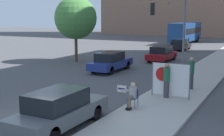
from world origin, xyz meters
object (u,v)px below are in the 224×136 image
Objects in this scene: car_on_road_nearest at (111,62)px; street_tree_near_curb at (76,18)px; pedestrian_behind at (191,73)px; seated_protester at (132,94)px; city_bus_on_road at (186,31)px; car_on_road_midblock at (162,54)px; jogger_on_sidewalk at (167,80)px; traffic_light_pole at (172,24)px; car_on_road_distant at (180,45)px; parked_car_curbside at (59,109)px; protest_banner at (170,80)px.

street_tree_near_curb reaches higher than car_on_road_nearest.
pedestrian_behind is 14.54m from street_tree_near_curb.
city_bus_on_road is at bearing 86.78° from seated_protester.
car_on_road_midblock is at bearing 89.82° from seated_protester.
street_tree_near_curb is at bearing -49.09° from jogger_on_sidewalk.
jogger_on_sidewalk is 0.42× the size of car_on_road_midblock.
car_on_road_nearest is at bearing -87.41° from city_bus_on_road.
jogger_on_sidewalk is 0.33× the size of traffic_light_pole.
car_on_road_midblock is (-5.35, 10.65, -0.36)m from pedestrian_behind.
parked_car_curbside is at bearing -83.41° from car_on_road_distant.
traffic_light_pole is at bearing 86.50° from parked_car_curbside.
traffic_light_pole is at bearing -1.36° from car_on_road_nearest.
traffic_light_pole is at bearing 81.39° from seated_protester.
seated_protester is at bearing -110.99° from protest_banner.
protest_banner is at bearing -75.79° from car_on_road_distant.
street_tree_near_curb is (-7.15, -3.84, 3.35)m from car_on_road_midblock.
traffic_light_pole reaches higher than protest_banner.
seated_protester is 16.09m from car_on_road_midblock.
car_on_road_distant is at bearing 96.59° from parked_car_curbside.
city_bus_on_road is (-6.91, 36.30, 1.07)m from seated_protester.
parked_car_curbside is 0.44× the size of city_bus_on_road.
parked_car_curbside is 12.72m from car_on_road_nearest.
parked_car_curbside is (-1.54, -3.39, -0.01)m from seated_protester.
car_on_road_distant is at bearing 86.73° from seated_protester.
traffic_light_pole reaches higher than pedestrian_behind.
city_bus_on_road is (-1.25, 27.65, 1.09)m from car_on_road_nearest.
city_bus_on_road is at bearing 100.89° from car_on_road_distant.
pedestrian_behind is 22.00m from car_on_road_distant.
city_bus_on_road is at bearing 97.71° from parked_car_curbside.
city_bus_on_road is at bearing 92.59° from car_on_road_nearest.
jogger_on_sidewalk is 0.39× the size of car_on_road_nearest.
jogger_on_sidewalk is 0.17× the size of city_bus_on_road.
seated_protester is 0.22× the size of traffic_light_pole.
jogger_on_sidewalk reaches higher than seated_protester.
car_on_road_midblock is at bearing 28.22° from street_tree_near_curb.
street_tree_near_curb is (-12.50, 6.82, 2.99)m from pedestrian_behind.
jogger_on_sidewalk is (0.84, 2.49, 0.29)m from seated_protester.
car_on_road_midblock is at bearing -84.03° from car_on_road_distant.
seated_protester is 3.72m from parked_car_curbside.
traffic_light_pole is (-1.80, 5.93, 2.64)m from protest_banner.
traffic_light_pole is at bearing -77.60° from city_bus_on_road.
car_on_road_distant is (0.73, 17.36, -0.06)m from car_on_road_nearest.
city_bus_on_road is (-6.11, 27.76, -1.87)m from traffic_light_pole.
seated_protester is at bearing -46.99° from street_tree_near_curb.
car_on_road_nearest is (-4.86, 0.12, -2.96)m from traffic_light_pole.
parked_car_curbside is 1.00× the size of car_on_road_nearest.
traffic_light_pole reaches higher than city_bus_on_road.
traffic_light_pole is (-0.80, 8.53, 2.94)m from seated_protester.
jogger_on_sidewalk reaches higher than parked_car_curbside.
car_on_road_nearest is 7.03m from street_tree_near_curb.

